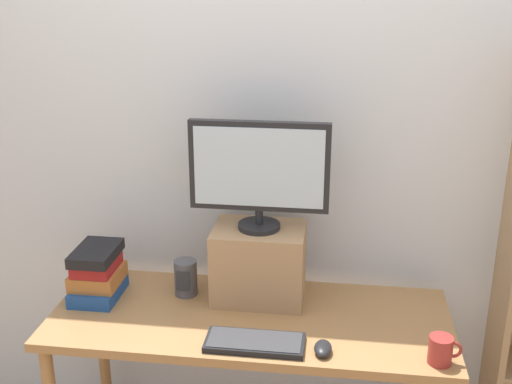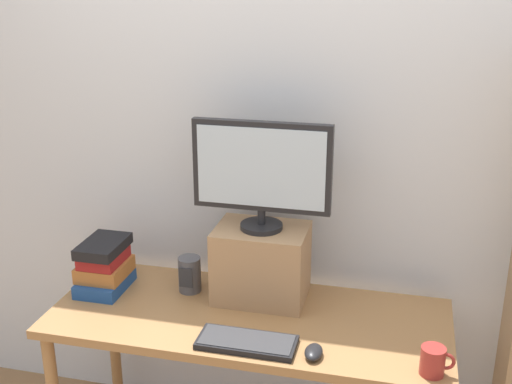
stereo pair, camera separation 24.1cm
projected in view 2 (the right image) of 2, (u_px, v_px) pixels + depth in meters
The scene contains 9 objects.
back_wall at pixel (273, 155), 2.78m from camera, with size 7.00×0.08×2.60m.
desk at pixel (248, 332), 2.58m from camera, with size 1.58×0.64×0.77m.
riser_box at pixel (261, 263), 2.64m from camera, with size 0.37×0.27×0.31m.
computer_monitor at pixel (262, 171), 2.50m from camera, with size 0.55×0.17×0.44m.
keyboard at pixel (247, 342), 2.34m from camera, with size 0.36×0.15×0.02m.
computer_mouse at pixel (314, 352), 2.27m from camera, with size 0.06×0.10×0.04m.
book_stack at pixel (104, 266), 2.72m from camera, with size 0.19×0.25×0.22m.
coffee_mug at pixel (433, 361), 2.16m from camera, with size 0.12×0.08×0.10m.
desk_speaker at pixel (190, 274), 2.71m from camera, with size 0.10×0.10×0.15m.
Camera 2 is at (0.56, -2.17, 2.07)m, focal length 45.00 mm.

